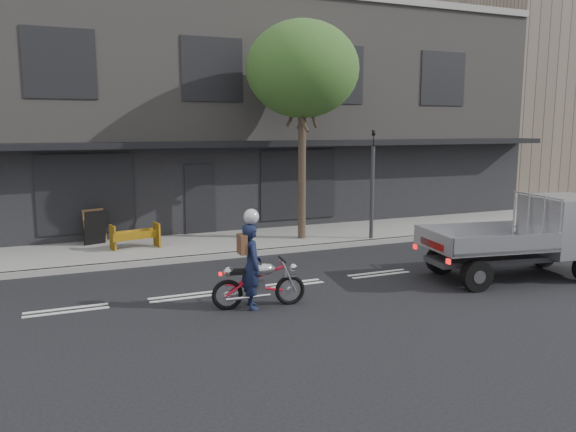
# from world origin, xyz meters

# --- Properties ---
(ground) EXTENTS (80.00, 80.00, 0.00)m
(ground) POSITION_xyz_m (0.00, 0.00, 0.00)
(ground) COLOR black
(ground) RESTS_ON ground
(sidewalk) EXTENTS (32.00, 3.20, 0.15)m
(sidewalk) POSITION_xyz_m (0.00, 4.70, 0.07)
(sidewalk) COLOR gray
(sidewalk) RESTS_ON ground
(kerb) EXTENTS (32.00, 0.20, 0.15)m
(kerb) POSITION_xyz_m (0.00, 3.10, 0.07)
(kerb) COLOR gray
(kerb) RESTS_ON ground
(building_main) EXTENTS (26.00, 10.00, 8.00)m
(building_main) POSITION_xyz_m (0.00, 11.30, 4.00)
(building_main) COLOR slate
(building_main) RESTS_ON ground
(building_neighbour) EXTENTS (14.00, 10.00, 10.00)m
(building_neighbour) POSITION_xyz_m (20.00, 11.30, 5.00)
(building_neighbour) COLOR brown
(building_neighbour) RESTS_ON ground
(street_tree) EXTENTS (3.40, 3.40, 6.74)m
(street_tree) POSITION_xyz_m (2.20, 4.20, 5.28)
(street_tree) COLOR #382B21
(street_tree) RESTS_ON ground
(traffic_light_pole) EXTENTS (0.12, 0.12, 3.50)m
(traffic_light_pole) POSITION_xyz_m (4.20, 3.35, 1.65)
(traffic_light_pole) COLOR #2D2D30
(traffic_light_pole) RESTS_ON ground
(motorcycle) EXTENTS (1.91, 0.56, 0.99)m
(motorcycle) POSITION_xyz_m (-1.20, -1.25, 0.51)
(motorcycle) COLOR black
(motorcycle) RESTS_ON ground
(rider) EXTENTS (0.49, 0.68, 1.72)m
(rider) POSITION_xyz_m (-1.35, -1.25, 0.86)
(rider) COLOR #131A34
(rider) RESTS_ON ground
(flatbed_ute) EXTENTS (4.57, 2.38, 2.02)m
(flatbed_ute) POSITION_xyz_m (6.17, -1.69, 1.15)
(flatbed_ute) COLOR black
(flatbed_ute) RESTS_ON ground
(construction_barrier) EXTENTS (1.40, 0.81, 0.74)m
(construction_barrier) POSITION_xyz_m (-2.81, 4.50, 0.52)
(construction_barrier) COLOR #FFAE0D
(construction_barrier) RESTS_ON sidewalk
(sandwich_board) EXTENTS (0.75, 0.62, 1.02)m
(sandwich_board) POSITION_xyz_m (-3.82, 5.64, 0.66)
(sandwich_board) COLOR black
(sandwich_board) RESTS_ON sidewalk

